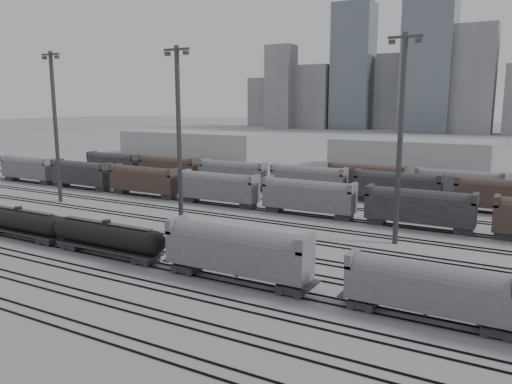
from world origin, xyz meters
The scene contains 16 objects.
ground centered at (0.00, 0.00, 0.00)m, with size 900.00×900.00×0.00m, color #AAABAF.
tracks centered at (0.00, 17.50, 0.08)m, with size 220.00×71.50×0.16m.
tank_car_a centered at (-19.83, 1.00, 2.34)m, with size 16.33×2.72×4.04m.
tank_car_b centered at (-3.88, 1.00, 2.38)m, with size 16.64×2.77×4.11m.
hopper_car_a centered at (13.79, 1.00, 3.43)m, with size 15.54×3.09×5.56m.
hopper_car_b centered at (31.98, 1.00, 2.96)m, with size 13.39×2.66×4.79m.
light_mast_b centered at (-35.53, 20.38, 13.97)m, with size 4.21×0.67×26.34m.
light_mast_c centered at (-3.02, 13.74, 13.24)m, with size 3.99×0.64×24.95m.
light_mast_d centered at (24.04, 22.72, 13.72)m, with size 4.14×0.66×25.87m.
bg_string_near centered at (8.00, 32.00, 2.80)m, with size 151.00×3.00×5.60m.
bg_string_mid centered at (18.00, 48.00, 2.80)m, with size 151.00×3.00×5.60m.
bg_string_far centered at (35.50, 56.00, 2.80)m, with size 66.00×3.00×5.60m.
warehouse_left centered at (-60.00, 95.00, 4.00)m, with size 50.00×18.00×8.00m, color #9B9B9D.
warehouse_mid centered at (10.00, 95.00, 4.00)m, with size 40.00×18.00×8.00m, color #9B9B9D.
skyline centered at (10.84, 280.00, 34.73)m, with size 316.00×22.40×95.00m.
crane_left centered at (-28.74, 305.00, 57.39)m, with size 42.00×1.80×100.00m.
Camera 1 is at (38.69, -39.36, 17.75)m, focal length 35.00 mm.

